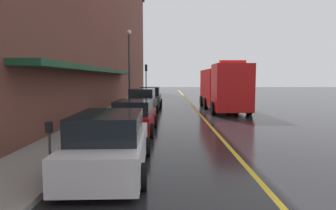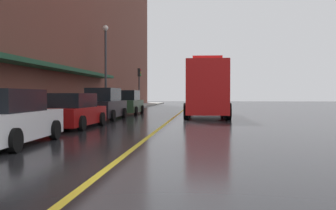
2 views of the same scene
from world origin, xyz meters
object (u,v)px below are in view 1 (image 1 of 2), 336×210
object	(u,v)px
parked_car_2	(144,103)
street_lamp_left	(130,59)
parked_car_0	(111,144)
parking_meter_2	(51,138)
traffic_light_near	(147,74)
parked_car_3	(152,98)
fire_truck	(224,88)
parked_car_1	(136,117)
parking_meter_1	(132,97)

from	to	relation	value
parked_car_2	street_lamp_left	distance (m)	8.75
parked_car_0	parking_meter_2	distance (m)	1.57
parked_car_2	traffic_light_near	world-z (taller)	traffic_light_near
parked_car_3	fire_truck	xyz separation A→B (m)	(6.00, -2.45, 0.97)
parked_car_2	parked_car_0	bearing A→B (deg)	-178.23
parked_car_3	street_lamp_left	distance (m)	4.40
parked_car_1	parking_meter_2	distance (m)	6.59
parked_car_3	traffic_light_near	xyz separation A→B (m)	(-1.42, 13.78, 2.31)
parked_car_1	parking_meter_1	size ratio (longest dim) A/B	3.47
traffic_light_near	parked_car_2	bearing A→B (deg)	-86.38
fire_truck	parked_car_2	bearing A→B (deg)	-59.03
parking_meter_1	parked_car_3	bearing A→B (deg)	55.38
traffic_light_near	parked_car_1	bearing A→B (deg)	-86.96
parking_meter_1	parking_meter_2	xyz separation A→B (m)	(0.00, -16.46, 0.00)
parked_car_1	traffic_light_near	distance (m)	26.10
parking_meter_2	street_lamp_left	bearing A→B (deg)	91.71
parked_car_3	traffic_light_near	bearing A→B (deg)	6.35
parking_meter_1	traffic_light_near	world-z (taller)	traffic_light_near
parked_car_0	parking_meter_2	xyz separation A→B (m)	(-1.45, -0.54, 0.28)
parked_car_0	parked_car_1	distance (m)	5.88
parking_meter_2	parked_car_2	bearing A→B (deg)	83.88
fire_truck	parking_meter_1	bearing A→B (deg)	-92.89
parking_meter_1	traffic_light_near	xyz separation A→B (m)	(0.06, 15.92, 2.10)
parked_car_1	parked_car_2	world-z (taller)	parked_car_2
parked_car_0	parked_car_2	bearing A→B (deg)	-1.45
fire_truck	street_lamp_left	size ratio (longest dim) A/B	1.31
parked_car_1	parking_meter_1	bearing A→B (deg)	9.39
parked_car_1	parked_car_3	xyz separation A→B (m)	(0.04, 12.18, 0.11)
parked_car_3	parked_car_0	bearing A→B (deg)	-179.64
parked_car_3	parking_meter_2	size ratio (longest dim) A/B	3.28
parking_meter_1	traffic_light_near	bearing A→B (deg)	89.78
parked_car_2	traffic_light_near	bearing A→B (deg)	4.83
parked_car_0	parked_car_3	bearing A→B (deg)	-2.14
parked_car_1	fire_truck	xyz separation A→B (m)	(6.04, 9.73, 1.08)
parked_car_2	street_lamp_left	bearing A→B (deg)	15.13
parked_car_0	traffic_light_near	world-z (taller)	traffic_light_near
parking_meter_1	parked_car_2	bearing A→B (deg)	-71.96
parked_car_0	parking_meter_1	bearing A→B (deg)	3.16
fire_truck	parking_meter_1	xyz separation A→B (m)	(-7.48, 0.31, -0.76)
parked_car_2	parking_meter_1	distance (m)	4.29
parked_car_0	traffic_light_near	bearing A→B (deg)	0.46
parked_car_2	fire_truck	xyz separation A→B (m)	(6.15, 3.77, 0.94)
street_lamp_left	traffic_light_near	xyz separation A→B (m)	(0.66, 12.23, -1.24)
parked_car_3	parking_meter_1	bearing A→B (deg)	145.85
parking_meter_1	street_lamp_left	world-z (taller)	street_lamp_left
fire_truck	traffic_light_near	xyz separation A→B (m)	(-7.42, 16.23, 1.34)
fire_truck	traffic_light_near	bearing A→B (deg)	-155.98
parking_meter_1	traffic_light_near	distance (m)	16.06
parked_car_3	fire_truck	size ratio (longest dim) A/B	0.48
parked_car_1	parked_car_3	bearing A→B (deg)	1.03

